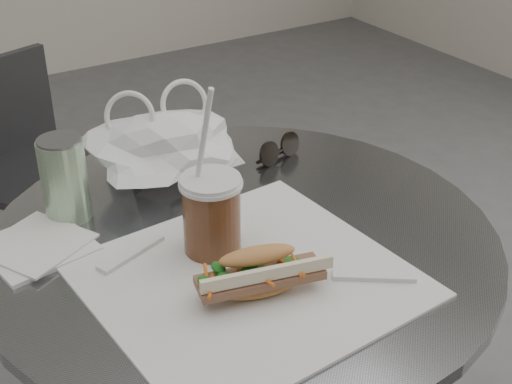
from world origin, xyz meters
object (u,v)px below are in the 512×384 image
chair_far (47,208)px  banh_mi (259,273)px  cafe_table (243,370)px  iced_coffee (212,214)px  sunglasses (279,150)px  drink_can (64,179)px

chair_far → banh_mi: bearing=71.4°
cafe_table → chair_far: (-0.06, 0.94, -0.15)m
iced_coffee → cafe_table: bearing=17.9°
banh_mi → iced_coffee: iced_coffee is taller
chair_far → sunglasses: 0.91m
banh_mi → iced_coffee: 0.12m
chair_far → sunglasses: size_ratio=7.19×
cafe_table → iced_coffee: size_ratio=2.98×
iced_coffee → drink_can: iced_coffee is taller
chair_far → banh_mi: (0.00, -1.08, 0.46)m
cafe_table → chair_far: size_ratio=1.07×
iced_coffee → chair_far: bearing=89.9°
iced_coffee → sunglasses: size_ratio=2.57×
cafe_table → drink_can: bearing=138.2°
chair_far → iced_coffee: 1.07m
iced_coffee → drink_can: bearing=125.4°
iced_coffee → drink_can: 0.24m
banh_mi → sunglasses: (0.24, 0.31, -0.02)m
cafe_table → chair_far: cafe_table is taller
chair_far → iced_coffee: iced_coffee is taller
iced_coffee → banh_mi: bearing=-89.2°
chair_far → banh_mi: 1.17m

